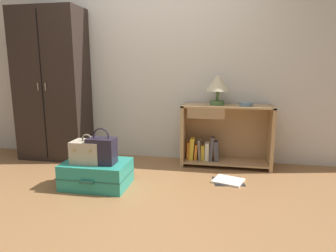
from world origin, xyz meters
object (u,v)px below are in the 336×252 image
Objects in this scene: handbag at (102,150)px; bottle at (61,173)px; wardrobe at (52,86)px; bookshelf at (222,136)px; table_lamp at (218,84)px; suitcase_large at (97,174)px; train_case at (87,152)px; open_book_on_floor at (228,181)px; bowl at (246,104)px.

bottle is at bearing 169.90° from handbag.
wardrobe is at bearing 139.09° from handbag.
wardrobe is at bearing -178.44° from bookshelf.
suitcase_large is at bearing -142.14° from table_lamp.
handbag reaches higher than train_case.
train_case is (0.88, -0.89, -0.59)m from wardrobe.
open_book_on_floor is (1.23, 0.40, -0.38)m from handbag.
bottle is at bearing -152.57° from bookshelf.
bookshelf is at bearing 5.78° from table_lamp.
table_lamp is at bearing 105.78° from open_book_on_floor.
wardrobe reaches higher than train_case.
open_book_on_floor is (0.08, -0.55, -0.36)m from bookshelf.
wardrobe is 6.49× the size of train_case.
table_lamp reaches higher than handbag.
train_case reaches higher than bottle.
wardrobe is 12.50× the size of bowl.
wardrobe is 1.79× the size of bookshelf.
table_lamp is at bearing -174.22° from bookshelf.
train_case is 0.82× the size of open_book_on_floor.
bookshelf is 3.63× the size of train_case.
bottle is at bearing -169.77° from open_book_on_floor.
train_case reaches higher than open_book_on_floor.
wardrobe reaches higher than bookshelf.
suitcase_large is 1.37m from open_book_on_floor.
train_case is (-1.31, -0.95, 0.00)m from bookshelf.
wardrobe is at bearing -179.57° from bowl.
bottle is 0.52× the size of open_book_on_floor.
bowl reaches higher than bookshelf.
train_case is at bearing -155.25° from suitcase_large.
bowl is (0.26, -0.04, 0.40)m from bookshelf.
suitcase_large is (-1.50, -0.87, -0.64)m from bowl.
suitcase_large reaches higher than open_book_on_floor.
bookshelf is at bearing 171.00° from bowl.
table_lamp is (-0.07, -0.01, 0.63)m from bookshelf.
table_lamp reaches higher than bowl.
suitcase_large is at bearing -143.61° from bookshelf.
bottle is 1.77m from open_book_on_floor.
bowl is 0.43× the size of open_book_on_floor.
bowl is 0.93m from open_book_on_floor.
handbag is (-1.08, -0.95, -0.60)m from table_lamp.
bookshelf is 3.00× the size of handbag.
bottle is (-1.59, -0.86, -0.91)m from table_lamp.
bookshelf is at bearing 1.56° from wardrobe.
open_book_on_floor is (-0.18, -0.51, -0.76)m from bowl.
wardrobe is at bearing 123.18° from bottle.
train_case is at bearing -45.31° from wardrobe.
bowl reaches higher than handbag.
train_case is 0.83× the size of handbag.
open_book_on_floor is (1.32, 0.36, -0.12)m from suitcase_large.
open_book_on_floor is at bearing -81.80° from bookshelf.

